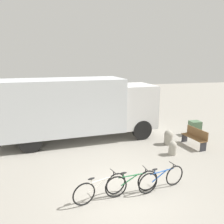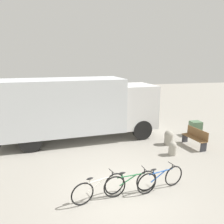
{
  "view_description": "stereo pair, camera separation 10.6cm",
  "coord_description": "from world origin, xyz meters",
  "px_view_note": "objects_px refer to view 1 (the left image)",
  "views": [
    {
      "loc": [
        -1.81,
        -6.12,
        4.2
      ],
      "look_at": [
        0.51,
        3.79,
        1.76
      ],
      "focal_mm": 35.0,
      "sensor_mm": 36.0,
      "label": 1
    },
    {
      "loc": [
        -1.71,
        -6.14,
        4.2
      ],
      "look_at": [
        0.51,
        3.79,
        1.76
      ],
      "focal_mm": 35.0,
      "sensor_mm": 36.0,
      "label": 2
    }
  ],
  "objects_px": {
    "delivery_truck": "(79,106)",
    "bollard_near_bench": "(173,148)",
    "bollard_far_bench": "(169,137)",
    "park_bench": "(195,137)",
    "utility_box": "(195,128)",
    "bicycle_middle": "(132,183)",
    "bicycle_far": "(162,179)",
    "bicycle_near": "(100,188)"
  },
  "relations": [
    {
      "from": "park_bench",
      "to": "bicycle_far",
      "type": "xyz_separation_m",
      "value": [
        -3.27,
        -3.08,
        -0.1
      ]
    },
    {
      "from": "bicycle_near",
      "to": "bollard_far_bench",
      "type": "distance_m",
      "value": 5.57
    },
    {
      "from": "bicycle_middle",
      "to": "bollard_far_bench",
      "type": "bearing_deg",
      "value": 43.42
    },
    {
      "from": "delivery_truck",
      "to": "bicycle_middle",
      "type": "xyz_separation_m",
      "value": [
        1.17,
        -5.41,
        -1.44
      ]
    },
    {
      "from": "delivery_truck",
      "to": "bollard_near_bench",
      "type": "bearing_deg",
      "value": -41.68
    },
    {
      "from": "bollard_near_bench",
      "to": "utility_box",
      "type": "distance_m",
      "value": 3.36
    },
    {
      "from": "bicycle_near",
      "to": "bollard_near_bench",
      "type": "bearing_deg",
      "value": 16.11
    },
    {
      "from": "delivery_truck",
      "to": "park_bench",
      "type": "xyz_separation_m",
      "value": [
        5.46,
        -2.31,
        -1.34
      ]
    },
    {
      "from": "park_bench",
      "to": "bicycle_far",
      "type": "bearing_deg",
      "value": 124.91
    },
    {
      "from": "bollard_far_bench",
      "to": "bollard_near_bench",
      "type": "bearing_deg",
      "value": -109.11
    },
    {
      "from": "delivery_truck",
      "to": "bicycle_near",
      "type": "distance_m",
      "value": 5.65
    },
    {
      "from": "park_bench",
      "to": "delivery_truck",
      "type": "bearing_deg",
      "value": 58.7
    },
    {
      "from": "park_bench",
      "to": "bicycle_near",
      "type": "bearing_deg",
      "value": 112.2
    },
    {
      "from": "bicycle_near",
      "to": "bicycle_middle",
      "type": "relative_size",
      "value": 0.96
    },
    {
      "from": "park_bench",
      "to": "bicycle_far",
      "type": "distance_m",
      "value": 4.49
    },
    {
      "from": "bicycle_far",
      "to": "bollard_far_bench",
      "type": "distance_m",
      "value": 4.18
    },
    {
      "from": "park_bench",
      "to": "utility_box",
      "type": "relative_size",
      "value": 1.8
    },
    {
      "from": "delivery_truck",
      "to": "bicycle_near",
      "type": "relative_size",
      "value": 4.69
    },
    {
      "from": "bicycle_far",
      "to": "utility_box",
      "type": "height_order",
      "value": "bicycle_far"
    },
    {
      "from": "bicycle_near",
      "to": "utility_box",
      "type": "xyz_separation_m",
      "value": [
        6.33,
        4.66,
        0.02
      ]
    },
    {
      "from": "bicycle_near",
      "to": "bicycle_middle",
      "type": "xyz_separation_m",
      "value": [
        1.03,
        0.05,
        0.0
      ]
    },
    {
      "from": "park_bench",
      "to": "bollard_far_bench",
      "type": "relative_size",
      "value": 1.95
    },
    {
      "from": "bicycle_middle",
      "to": "bicycle_near",
      "type": "bearing_deg",
      "value": 176.9
    },
    {
      "from": "bollard_far_bench",
      "to": "utility_box",
      "type": "distance_m",
      "value": 2.36
    },
    {
      "from": "utility_box",
      "to": "delivery_truck",
      "type": "bearing_deg",
      "value": 172.98
    },
    {
      "from": "bollard_near_bench",
      "to": "bollard_far_bench",
      "type": "bearing_deg",
      "value": 70.89
    },
    {
      "from": "bollard_far_bench",
      "to": "bicycle_middle",
      "type": "bearing_deg",
      "value": -130.93
    },
    {
      "from": "bicycle_middle",
      "to": "park_bench",
      "type": "bearing_deg",
      "value": 30.13
    },
    {
      "from": "delivery_truck",
      "to": "park_bench",
      "type": "height_order",
      "value": "delivery_truck"
    },
    {
      "from": "delivery_truck",
      "to": "bicycle_far",
      "type": "bearing_deg",
      "value": -72.19
    },
    {
      "from": "bicycle_middle",
      "to": "delivery_truck",
      "type": "bearing_deg",
      "value": 96.49
    },
    {
      "from": "bicycle_near",
      "to": "utility_box",
      "type": "distance_m",
      "value": 7.86
    },
    {
      "from": "utility_box",
      "to": "bollard_far_bench",
      "type": "bearing_deg",
      "value": -155.38
    },
    {
      "from": "bicycle_far",
      "to": "bollard_near_bench",
      "type": "xyz_separation_m",
      "value": [
        1.71,
        2.42,
        -0.05
      ]
    },
    {
      "from": "delivery_truck",
      "to": "bollard_near_bench",
      "type": "xyz_separation_m",
      "value": [
        3.9,
        -2.97,
        -1.49
      ]
    },
    {
      "from": "bicycle_far",
      "to": "bollard_far_bench",
      "type": "xyz_separation_m",
      "value": [
        2.12,
        3.61,
        0.0
      ]
    },
    {
      "from": "bicycle_far",
      "to": "bollard_far_bench",
      "type": "bearing_deg",
      "value": 46.55
    },
    {
      "from": "park_bench",
      "to": "bollard_near_bench",
      "type": "bearing_deg",
      "value": 104.54
    },
    {
      "from": "park_bench",
      "to": "bicycle_middle",
      "type": "distance_m",
      "value": 5.3
    },
    {
      "from": "bicycle_middle",
      "to": "bollard_near_bench",
      "type": "xyz_separation_m",
      "value": [
        2.74,
        2.44,
        -0.05
      ]
    },
    {
      "from": "bollard_near_bench",
      "to": "utility_box",
      "type": "height_order",
      "value": "utility_box"
    },
    {
      "from": "bollard_far_bench",
      "to": "utility_box",
      "type": "height_order",
      "value": "utility_box"
    }
  ]
}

